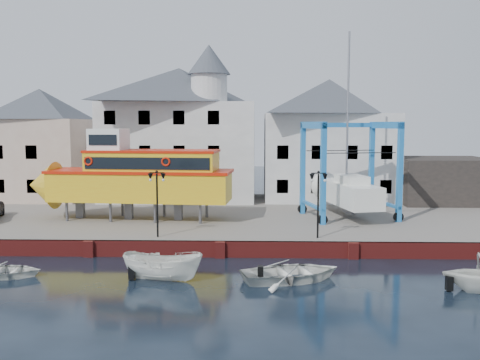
{
  "coord_description": "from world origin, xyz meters",
  "views": [
    {
      "loc": [
        2.12,
        -31.59,
        8.07
      ],
      "look_at": [
        1.0,
        7.0,
        4.0
      ],
      "focal_mm": 40.0,
      "sensor_mm": 36.0,
      "label": 1
    }
  ],
  "objects": [
    {
      "name": "quay_wall",
      "position": [
        -0.0,
        0.1,
        0.5
      ],
      "size": [
        44.0,
        0.47,
        1.0
      ],
      "color": "maroon",
      "rests_on": "ground"
    },
    {
      "name": "lamp_post_left",
      "position": [
        -4.0,
        1.2,
        4.17
      ],
      "size": [
        1.12,
        0.32,
        4.2
      ],
      "color": "black",
      "rests_on": "hardstanding"
    },
    {
      "name": "ground",
      "position": [
        0.0,
        0.0,
        0.0
      ],
      "size": [
        140.0,
        140.0,
        0.0
      ],
      "primitive_type": "plane",
      "color": "black",
      "rests_on": "ground"
    },
    {
      "name": "building_white_right",
      "position": [
        9.0,
        19.0,
        6.6
      ],
      "size": [
        12.0,
        8.0,
        11.2
      ],
      "color": "#B8B8B8",
      "rests_on": "hardstanding"
    },
    {
      "name": "motorboat_b",
      "position": [
        4.0,
        -4.58,
        0.0
      ],
      "size": [
        6.03,
        5.04,
        1.07
      ],
      "primitive_type": "imported",
      "rotation": [
        0.0,
        0.0,
        1.86
      ],
      "color": "white",
      "rests_on": "ground"
    },
    {
      "name": "motorboat_a",
      "position": [
        -2.68,
        -4.73,
        0.0
      ],
      "size": [
        4.63,
        2.54,
        1.69
      ],
      "primitive_type": "imported",
      "rotation": [
        0.0,
        0.0,
        1.36
      ],
      "color": "white",
      "rests_on": "ground"
    },
    {
      "name": "hardstanding",
      "position": [
        0.0,
        11.0,
        0.5
      ],
      "size": [
        44.0,
        22.0,
        1.0
      ],
      "primitive_type": "cube",
      "color": "#6C645D",
      "rests_on": "ground"
    },
    {
      "name": "motorboat_d",
      "position": [
        -11.26,
        -4.36,
        0.0
      ],
      "size": [
        4.1,
        2.99,
        0.83
      ],
      "primitive_type": "imported",
      "rotation": [
        0.0,
        0.0,
        1.6
      ],
      "color": "white",
      "rests_on": "ground"
    },
    {
      "name": "travel_lift",
      "position": [
        8.98,
        9.42,
        3.32
      ],
      "size": [
        7.41,
        9.48,
        13.89
      ],
      "rotation": [
        0.0,
        0.0,
        0.22
      ],
      "color": "#1867B5",
      "rests_on": "hardstanding"
    },
    {
      "name": "tour_boat",
      "position": [
        -7.28,
        7.51,
        4.16
      ],
      "size": [
        15.65,
        4.91,
        6.71
      ],
      "rotation": [
        0.0,
        0.0,
        -0.08
      ],
      "color": "#59595E",
      "rests_on": "hardstanding"
    },
    {
      "name": "building_pink",
      "position": [
        -18.0,
        18.0,
        6.15
      ],
      "size": [
        8.0,
        7.0,
        10.3
      ],
      "color": "tan",
      "rests_on": "hardstanding"
    },
    {
      "name": "shed_dark",
      "position": [
        19.0,
        17.0,
        3.0
      ],
      "size": [
        8.0,
        7.0,
        4.0
      ],
      "primitive_type": "cube",
      "color": "black",
      "rests_on": "hardstanding"
    },
    {
      "name": "lamp_post_right",
      "position": [
        6.0,
        1.2,
        4.17
      ],
      "size": [
        1.12,
        0.32,
        4.2
      ],
      "color": "black",
      "rests_on": "hardstanding"
    },
    {
      "name": "building_white_main",
      "position": [
        -4.87,
        18.39,
        7.34
      ],
      "size": [
        14.0,
        8.3,
        14.0
      ],
      "color": "#B8B8B8",
      "rests_on": "hardstanding"
    }
  ]
}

